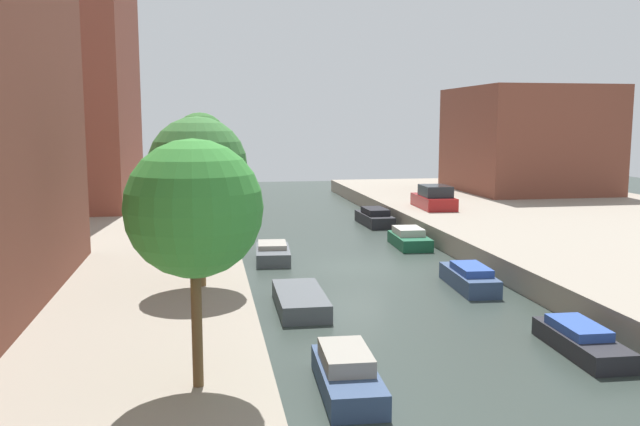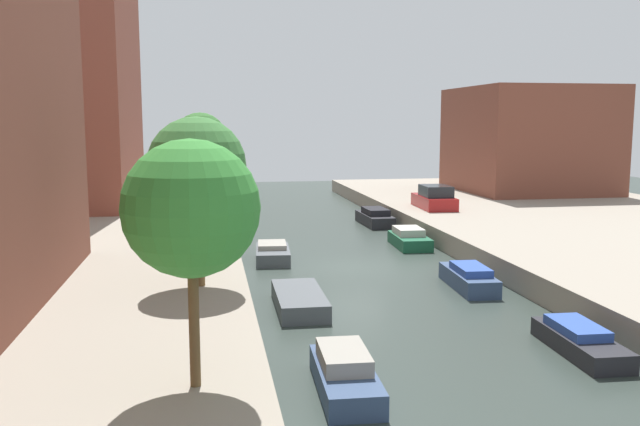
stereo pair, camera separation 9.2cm
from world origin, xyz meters
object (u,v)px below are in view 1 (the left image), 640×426
Objects in this scene: moored_boat_right_1 at (581,340)px; moored_boat_right_4 at (375,218)px; street_tree_1 at (198,167)px; moored_boat_right_2 at (469,278)px; apartment_tower_far at (48,62)px; street_tree_3 at (200,140)px; moored_boat_left_3 at (273,253)px; moored_boat_left_1 at (347,374)px; street_tree_2 at (200,158)px; low_block_right at (527,139)px; street_tree_0 at (194,209)px; moored_boat_left_2 at (300,300)px; parked_car at (434,199)px; moored_boat_right_3 at (409,239)px.

moored_boat_right_1 is 0.87× the size of moored_boat_right_4.
moored_boat_right_2 is at bearing 10.65° from street_tree_1.
street_tree_1 is at bearing -68.44° from apartment_tower_far.
street_tree_3 is 1.72× the size of moored_boat_left_3.
street_tree_1 is at bearing 116.52° from moored_boat_left_1.
moored_boat_right_2 is (-0.26, 7.27, 0.06)m from moored_boat_right_1.
moored_boat_left_1 is (3.42, -14.60, -4.34)m from street_tree_2.
moored_boat_right_1 is (19.75, -29.25, -9.68)m from apartment_tower_far.
street_tree_0 is at bearing -125.31° from low_block_right.
moored_boat_left_2 is at bearing 3.40° from street_tree_1.
parked_car is at bearing -6.15° from moored_boat_right_4.
moored_boat_right_1 is at bearing -90.19° from moored_boat_right_3.
moored_boat_left_2 is (3.31, -7.55, -4.45)m from street_tree_2.
low_block_right is 3.00× the size of moored_boat_right_2.
street_tree_1 is 11.17m from moored_boat_right_2.
parked_car is at bearing -15.53° from apartment_tower_far.
apartment_tower_far is 3.29× the size of street_tree_1.
apartment_tower_far is at bearing 120.33° from street_tree_2.
moored_boat_right_3 is 7.28m from moored_boat_right_4.
street_tree_0 is 22.89m from street_tree_3.
parked_car reaches higher than moored_boat_right_1.
street_tree_3 is 1.64× the size of moored_boat_left_1.
moored_boat_right_2 is at bearing -51.32° from street_tree_3.
street_tree_0 is at bearing -155.25° from moored_boat_left_1.
moored_boat_left_3 is 7.52m from moored_boat_right_3.
low_block_right reaches higher than moored_boat_left_2.
moored_boat_right_4 is at bearing 89.56° from moored_boat_right_3.
apartment_tower_far is at bearing 118.29° from moored_boat_left_2.
street_tree_2 is 1.20× the size of parked_car.
street_tree_3 is at bearing 90.00° from street_tree_1.
street_tree_3 is 14.84m from parked_car.
moored_boat_right_4 is (7.00, 24.58, 0.04)m from moored_boat_left_1.
street_tree_3 reaches higher than street_tree_1.
street_tree_2 is at bearing 103.18° from moored_boat_left_1.
moored_boat_left_1 is (3.42, -6.85, -4.46)m from street_tree_1.
street_tree_0 is 1.42× the size of moored_boat_left_1.
street_tree_1 is 1.10× the size of street_tree_2.
moored_boat_right_4 reaches higher than moored_boat_right_1.
moored_boat_right_1 is (-3.76, -22.72, -1.26)m from parked_car.
street_tree_3 is at bearing -168.44° from parked_car.
street_tree_1 is (9.43, -23.87, -5.15)m from apartment_tower_far.
moored_boat_right_1 is (-14.25, -31.63, -4.60)m from low_block_right.
moored_boat_left_3 is 0.93× the size of moored_boat_right_1.
apartment_tower_far is 4.85× the size of moored_boat_right_2.
street_tree_1 is 5.65m from moored_boat_left_2.
moored_boat_right_3 is (10.37, 2.71, -4.34)m from street_tree_2.
apartment_tower_far is at bearing 162.81° from moored_boat_right_4.
low_block_right reaches higher than moored_boat_left_1.
moored_boat_left_2 is at bearing -122.15° from parked_car.
moored_boat_left_2 is at bearing 69.02° from street_tree_0.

